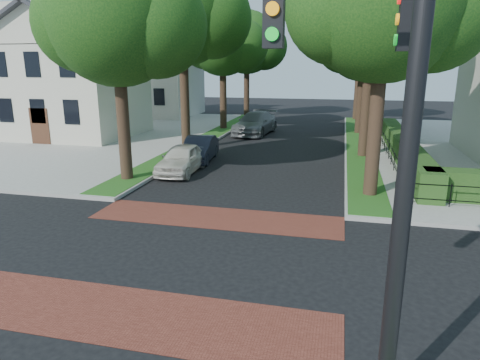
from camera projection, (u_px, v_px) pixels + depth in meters
name	position (u px, v px, depth m)	size (l,w,h in m)	color
ground	(185.00, 255.00, 12.39)	(120.00, 120.00, 0.00)	black
sidewalk_nw	(40.00, 132.00, 34.57)	(30.00, 30.00, 0.15)	gray
crosswalk_far	(216.00, 218.00, 15.40)	(9.00, 2.20, 0.01)	maroon
crosswalk_near	(134.00, 316.00, 9.38)	(9.00, 2.20, 0.01)	maroon
grass_strip_ne	(358.00, 143.00, 29.09)	(1.60, 29.80, 0.02)	#1A4E16
grass_strip_nw	(207.00, 137.00, 31.49)	(1.60, 29.80, 0.02)	#1A4E16
tree_right_near	(388.00, 1.00, 15.95)	(7.75, 6.67, 10.66)	black
tree_right_mid	(375.00, 14.00, 23.38)	(8.25, 7.09, 11.22)	black
tree_right_far	(366.00, 43.00, 32.09)	(7.25, 6.23, 9.74)	black
tree_right_back	(362.00, 44.00, 40.46)	(7.50, 6.45, 10.20)	black
tree_left_near	(121.00, 18.00, 18.49)	(7.50, 6.45, 10.20)	black
tree_left_mid	(185.00, 13.00, 25.73)	(8.00, 6.88, 11.48)	black
tree_left_far	(224.00, 42.00, 34.48)	(7.00, 6.02, 9.86)	black
tree_left_back	(248.00, 43.00, 42.88)	(7.75, 6.66, 10.44)	black
hedge_main_road	(403.00, 147.00, 24.57)	(1.00, 18.00, 1.20)	#1A3B14
fence_main_road	(388.00, 149.00, 24.79)	(0.06, 18.00, 0.90)	black
house_left_near	(70.00, 69.00, 31.43)	(10.00, 9.00, 10.14)	beige
house_left_far	(151.00, 68.00, 44.58)	(10.00, 9.00, 10.14)	beige
traffic_signal	(394.00, 111.00, 5.93)	(2.17, 2.00, 8.00)	black
parked_car_front	(182.00, 159.00, 21.66)	(1.71, 4.24, 1.44)	silver
parked_car_middle	(199.00, 149.00, 24.30)	(1.48, 4.26, 1.40)	#1E212E
parked_car_rear	(255.00, 123.00, 33.78)	(2.40, 5.91, 1.72)	slate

